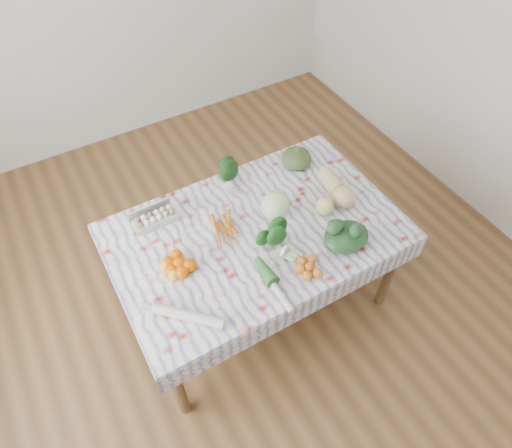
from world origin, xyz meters
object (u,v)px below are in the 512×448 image
(kabocha_squash, at_px, (296,158))
(cabbage, at_px, (275,206))
(butternut_squash, at_px, (337,187))
(grapefruit, at_px, (325,207))
(dining_table, at_px, (256,240))
(egg_carton, at_px, (155,219))

(kabocha_squash, height_order, cabbage, cabbage)
(butternut_squash, relative_size, grapefruit, 2.79)
(kabocha_squash, xyz_separation_m, cabbage, (-0.35, -0.30, 0.02))
(kabocha_squash, bearing_deg, butternut_squash, -78.98)
(butternut_squash, bearing_deg, kabocha_squash, 106.68)
(dining_table, bearing_deg, grapefruit, -11.10)
(butternut_squash, bearing_deg, dining_table, -174.15)
(butternut_squash, bearing_deg, cabbage, 179.63)
(dining_table, relative_size, butternut_squash, 5.38)
(dining_table, height_order, butternut_squash, butternut_squash)
(dining_table, xyz_separation_m, egg_carton, (-0.48, 0.34, 0.12))
(egg_carton, height_order, grapefruit, grapefruit)
(egg_carton, distance_m, kabocha_squash, 0.98)
(cabbage, xyz_separation_m, butternut_squash, (0.41, -0.04, -0.02))
(egg_carton, distance_m, butternut_squash, 1.10)
(egg_carton, distance_m, cabbage, 0.70)
(kabocha_squash, bearing_deg, grapefruit, -100.79)
(dining_table, relative_size, kabocha_squash, 8.22)
(egg_carton, bearing_deg, dining_table, -37.40)
(cabbage, xyz_separation_m, grapefruit, (0.26, -0.13, -0.03))
(dining_table, bearing_deg, cabbage, 16.37)
(cabbage, height_order, butternut_squash, cabbage)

